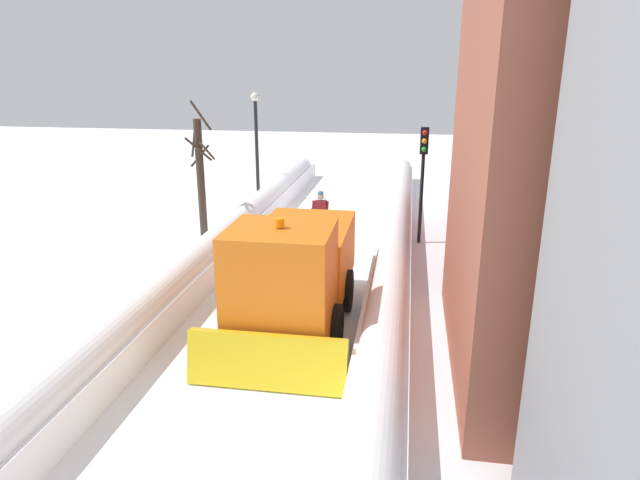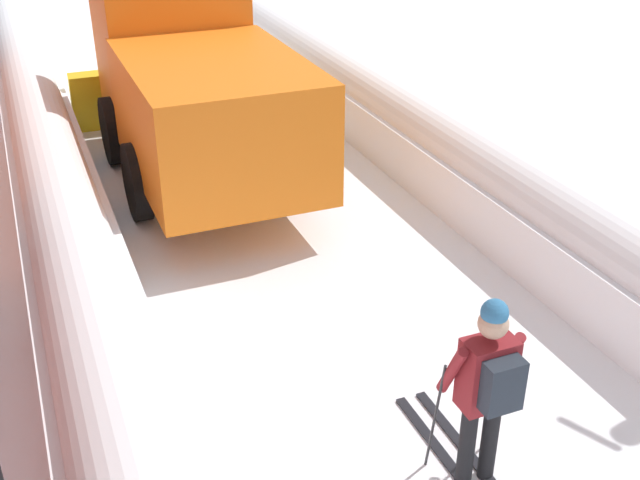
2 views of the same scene
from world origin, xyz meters
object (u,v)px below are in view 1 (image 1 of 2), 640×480
at_px(skier, 321,212).
at_px(street_lamp, 256,132).
at_px(traffic_light_pole, 423,163).
at_px(bare_tree_near, 201,176).
at_px(plow_truck, 294,269).

distance_m(skier, street_lamp, 7.40).
height_order(traffic_light_pole, bare_tree_near, bare_tree_near).
relative_size(skier, traffic_light_pole, 0.44).
relative_size(plow_truck, bare_tree_near, 1.19).
xyz_separation_m(skier, traffic_light_pole, (-3.59, 0.02, 1.91)).
distance_m(plow_truck, skier, 7.26).
bearing_deg(street_lamp, traffic_light_pole, 142.16).
height_order(traffic_light_pole, street_lamp, street_lamp).
distance_m(plow_truck, street_lamp, 13.94).
xyz_separation_m(street_lamp, bare_tree_near, (0.36, 6.32, -0.87)).
distance_m(traffic_light_pole, street_lamp, 9.58).
height_order(plow_truck, street_lamp, street_lamp).
xyz_separation_m(skier, bare_tree_near, (4.33, 0.47, 1.30)).
bearing_deg(skier, plow_truck, 94.18).
relative_size(street_lamp, bare_tree_near, 0.99).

